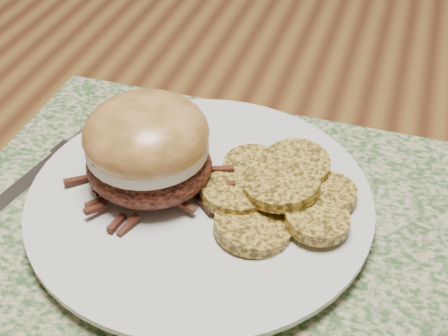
% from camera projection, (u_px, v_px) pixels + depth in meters
% --- Properties ---
extents(placemat, '(0.45, 0.33, 0.00)m').
position_uv_depth(placemat, '(228.00, 227.00, 0.49)').
color(placemat, '#34542B').
rests_on(placemat, dining_table).
extents(dinner_plate, '(0.26, 0.26, 0.02)m').
position_uv_depth(dinner_plate, '(200.00, 203.00, 0.50)').
color(dinner_plate, silver).
rests_on(dinner_plate, placemat).
extents(pork_sandwich, '(0.12, 0.11, 0.08)m').
position_uv_depth(pork_sandwich, '(147.00, 147.00, 0.48)').
color(pork_sandwich, black).
rests_on(pork_sandwich, dinner_plate).
extents(roasted_potatoes, '(0.13, 0.14, 0.03)m').
position_uv_depth(roasted_potatoes, '(279.00, 192.00, 0.49)').
color(roasted_potatoes, gold).
rests_on(roasted_potatoes, dinner_plate).
extents(fork, '(0.05, 0.18, 0.00)m').
position_uv_depth(fork, '(31.00, 180.00, 0.53)').
color(fork, silver).
rests_on(fork, placemat).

